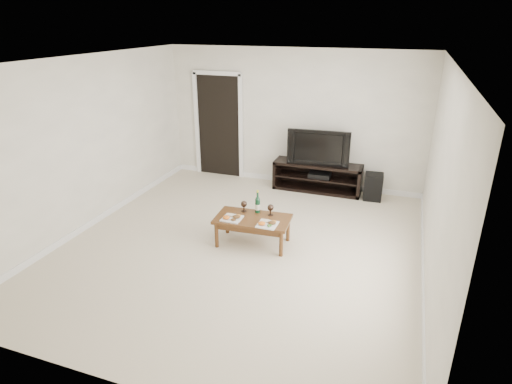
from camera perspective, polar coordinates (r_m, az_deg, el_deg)
The scene contains 14 objects.
floor at distance 6.30m, azimuth -1.96°, elevation -7.13°, with size 5.50×5.50×0.00m, color beige.
back_wall at distance 8.32m, azimuth 4.99°, elevation 9.74°, with size 5.00×0.04×2.60m, color beige.
ceiling at distance 5.51m, azimuth -2.33°, elevation 17.34°, with size 5.00×5.50×0.04m, color white.
doorway at distance 8.86m, azimuth -4.97°, elevation 8.68°, with size 0.90×0.02×2.05m, color black.
media_console at distance 8.23m, azimuth 8.17°, elevation 2.00°, with size 1.66×0.45×0.55m, color black.
television at distance 8.04m, azimuth 8.41°, elevation 6.05°, with size 1.15×0.15×0.66m, color black.
av_receiver at distance 8.20m, azimuth 8.48°, elevation 2.27°, with size 0.40×0.30×0.08m, color black.
subwoofer at distance 8.05m, azimuth 15.36°, elevation 0.69°, with size 0.32×0.32×0.48m, color black.
coffee_table at distance 6.25m, azimuth -0.43°, elevation -5.20°, with size 1.07×0.58×0.42m, color #593218.
plate_left at distance 6.11m, azimuth -3.23°, elevation -3.34°, with size 0.27×0.27×0.07m, color white.
plate_right at distance 5.93m, azimuth 1.53°, elevation -4.14°, with size 0.27×0.27×0.07m, color white.
wine_bottle at distance 6.26m, azimuth 0.22°, elevation -1.25°, with size 0.07×0.07×0.35m, color #0E351D.
goblet_left at distance 6.32m, azimuth -1.62°, elevation -1.90°, with size 0.09×0.09×0.17m, color #31231B, non-canonical shape.
goblet_right at distance 6.20m, azimuth 1.94°, elevation -2.40°, with size 0.09×0.09×0.17m, color #31231B, non-canonical shape.
Camera 1 is at (2.04, -5.10, 3.09)m, focal length 30.00 mm.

